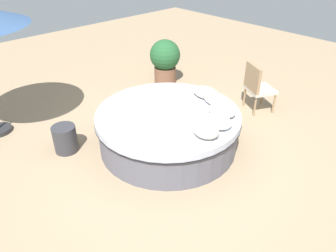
{
  "coord_description": "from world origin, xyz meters",
  "views": [
    {
      "loc": [
        -3.31,
        3.11,
        3.2
      ],
      "look_at": [
        0.0,
        0.0,
        0.39
      ],
      "focal_mm": 34.27,
      "sensor_mm": 36.0,
      "label": 1
    }
  ],
  "objects_px": {
    "throw_pillow_2": "(222,111)",
    "throw_pillow_4": "(206,93)",
    "side_table": "(65,139)",
    "throw_pillow_1": "(217,121)",
    "throw_pillow_0": "(206,130)",
    "throw_pillow_3": "(218,100)",
    "round_bed": "(168,129)",
    "patio_chair": "(257,85)",
    "planter": "(165,59)"
  },
  "relations": [
    {
      "from": "throw_pillow_0",
      "to": "throw_pillow_3",
      "type": "relative_size",
      "value": 0.73
    },
    {
      "from": "throw_pillow_0",
      "to": "throw_pillow_1",
      "type": "distance_m",
      "value": 0.35
    },
    {
      "from": "round_bed",
      "to": "side_table",
      "type": "relative_size",
      "value": 5.18
    },
    {
      "from": "throw_pillow_0",
      "to": "patio_chair",
      "type": "height_order",
      "value": "patio_chair"
    },
    {
      "from": "throw_pillow_2",
      "to": "side_table",
      "type": "relative_size",
      "value": 0.97
    },
    {
      "from": "throw_pillow_0",
      "to": "throw_pillow_3",
      "type": "bearing_deg",
      "value": -60.53
    },
    {
      "from": "throw_pillow_1",
      "to": "throw_pillow_3",
      "type": "relative_size",
      "value": 0.84
    },
    {
      "from": "round_bed",
      "to": "throw_pillow_0",
      "type": "height_order",
      "value": "throw_pillow_0"
    },
    {
      "from": "throw_pillow_1",
      "to": "side_table",
      "type": "relative_size",
      "value": 1.02
    },
    {
      "from": "throw_pillow_3",
      "to": "throw_pillow_4",
      "type": "distance_m",
      "value": 0.36
    },
    {
      "from": "throw_pillow_0",
      "to": "throw_pillow_3",
      "type": "distance_m",
      "value": 1.01
    },
    {
      "from": "throw_pillow_4",
      "to": "planter",
      "type": "distance_m",
      "value": 2.22
    },
    {
      "from": "round_bed",
      "to": "throw_pillow_2",
      "type": "distance_m",
      "value": 0.95
    },
    {
      "from": "throw_pillow_2",
      "to": "throw_pillow_3",
      "type": "relative_size",
      "value": 0.8
    },
    {
      "from": "throw_pillow_4",
      "to": "side_table",
      "type": "xyz_separation_m",
      "value": [
        1.1,
        2.23,
        -0.5
      ]
    },
    {
      "from": "throw_pillow_0",
      "to": "planter",
      "type": "relative_size",
      "value": 0.39
    },
    {
      "from": "throw_pillow_2",
      "to": "throw_pillow_3",
      "type": "distance_m",
      "value": 0.35
    },
    {
      "from": "throw_pillow_4",
      "to": "side_table",
      "type": "bearing_deg",
      "value": 63.76
    },
    {
      "from": "throw_pillow_2",
      "to": "throw_pillow_4",
      "type": "xyz_separation_m",
      "value": [
        0.61,
        -0.32,
        -0.0
      ]
    },
    {
      "from": "throw_pillow_3",
      "to": "round_bed",
      "type": "bearing_deg",
      "value": 64.24
    },
    {
      "from": "throw_pillow_1",
      "to": "throw_pillow_3",
      "type": "bearing_deg",
      "value": -51.34
    },
    {
      "from": "throw_pillow_1",
      "to": "throw_pillow_3",
      "type": "xyz_separation_m",
      "value": [
        0.43,
        -0.53,
        0.01
      ]
    },
    {
      "from": "throw_pillow_4",
      "to": "patio_chair",
      "type": "height_order",
      "value": "patio_chair"
    },
    {
      "from": "throw_pillow_4",
      "to": "throw_pillow_1",
      "type": "bearing_deg",
      "value": 140.89
    },
    {
      "from": "throw_pillow_0",
      "to": "round_bed",
      "type": "bearing_deg",
      "value": -5.37
    },
    {
      "from": "throw_pillow_0",
      "to": "side_table",
      "type": "distance_m",
      "value": 2.37
    },
    {
      "from": "throw_pillow_2",
      "to": "side_table",
      "type": "distance_m",
      "value": 2.61
    },
    {
      "from": "throw_pillow_1",
      "to": "throw_pillow_2",
      "type": "relative_size",
      "value": 1.05
    },
    {
      "from": "side_table",
      "to": "patio_chair",
      "type": "bearing_deg",
      "value": -111.13
    },
    {
      "from": "patio_chair",
      "to": "side_table",
      "type": "distance_m",
      "value": 3.75
    },
    {
      "from": "round_bed",
      "to": "planter",
      "type": "height_order",
      "value": "planter"
    },
    {
      "from": "throw_pillow_0",
      "to": "throw_pillow_4",
      "type": "height_order",
      "value": "throw_pillow_0"
    },
    {
      "from": "throw_pillow_1",
      "to": "throw_pillow_2",
      "type": "height_order",
      "value": "throw_pillow_2"
    },
    {
      "from": "round_bed",
      "to": "throw_pillow_0",
      "type": "xyz_separation_m",
      "value": [
        -0.88,
        0.08,
        0.42
      ]
    },
    {
      "from": "throw_pillow_1",
      "to": "side_table",
      "type": "height_order",
      "value": "throw_pillow_1"
    },
    {
      "from": "patio_chair",
      "to": "planter",
      "type": "bearing_deg",
      "value": -143.45
    },
    {
      "from": "patio_chair",
      "to": "throw_pillow_4",
      "type": "bearing_deg",
      "value": -73.77
    },
    {
      "from": "round_bed",
      "to": "throw_pillow_1",
      "type": "bearing_deg",
      "value": -162.16
    },
    {
      "from": "round_bed",
      "to": "throw_pillow_4",
      "type": "distance_m",
      "value": 0.97
    },
    {
      "from": "patio_chair",
      "to": "planter",
      "type": "relative_size",
      "value": 0.94
    },
    {
      "from": "throw_pillow_2",
      "to": "throw_pillow_4",
      "type": "bearing_deg",
      "value": -27.45
    },
    {
      "from": "round_bed",
      "to": "planter",
      "type": "distance_m",
      "value": 2.68
    },
    {
      "from": "throw_pillow_2",
      "to": "patio_chair",
      "type": "bearing_deg",
      "value": -76.95
    },
    {
      "from": "throw_pillow_0",
      "to": "side_table",
      "type": "xyz_separation_m",
      "value": [
        1.94,
        1.26,
        -0.52
      ]
    },
    {
      "from": "throw_pillow_2",
      "to": "patio_chair",
      "type": "distance_m",
      "value": 1.62
    },
    {
      "from": "planter",
      "to": "side_table",
      "type": "bearing_deg",
      "value": 106.65
    },
    {
      "from": "throw_pillow_2",
      "to": "round_bed",
      "type": "bearing_deg",
      "value": 41.04
    },
    {
      "from": "side_table",
      "to": "planter",
      "type": "bearing_deg",
      "value": -73.35
    },
    {
      "from": "throw_pillow_3",
      "to": "throw_pillow_4",
      "type": "height_order",
      "value": "throw_pillow_3"
    },
    {
      "from": "throw_pillow_2",
      "to": "planter",
      "type": "relative_size",
      "value": 0.43
    }
  ]
}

